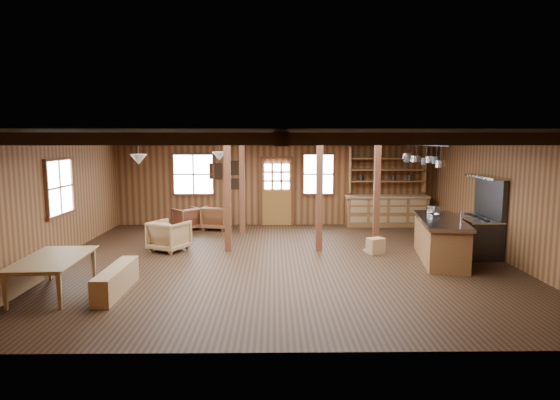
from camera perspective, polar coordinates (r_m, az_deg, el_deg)
name	(u,v)px	position (r m, az deg, el deg)	size (l,w,h in m)	color
room	(278,198)	(10.18, -0.23, 0.20)	(10.04, 9.04, 2.84)	black
ceiling_joists	(278,139)	(10.28, -0.24, 7.42)	(9.80, 8.82, 0.18)	black
timber_posts	(297,188)	(12.26, 2.11, 1.41)	(3.95, 2.35, 2.80)	#462214
back_door	(277,197)	(14.66, -0.39, 0.35)	(1.02, 0.08, 2.15)	brown
window_back_left	(193,174)	(14.82, -10.51, 3.09)	(1.32, 0.06, 1.32)	white
window_back_right	(318,174)	(14.67, 4.70, 3.15)	(1.02, 0.06, 1.32)	white
window_left	(59,187)	(11.72, -25.31, 1.41)	(0.14, 1.24, 1.32)	white
notice_boards	(229,173)	(14.66, -6.27, 3.28)	(1.08, 0.03, 0.90)	beige
back_counter	(386,207)	(14.87, 12.83, -0.83)	(2.55, 0.60, 2.45)	brown
pendant_lamps	(183,158)	(11.32, -11.79, 5.09)	(1.86, 2.36, 0.66)	#2B2B2D
pot_rack	(421,158)	(11.04, 16.83, 4.91)	(0.37, 3.00, 0.44)	#2B2B2D
kitchen_island	(440,239)	(11.00, 18.94, -4.54)	(1.29, 2.61, 1.20)	brown
step_stool	(376,246)	(11.30, 11.58, -5.49)	(0.42, 0.30, 0.37)	#8C623F
commercial_range	(477,229)	(11.84, 22.92, -3.26)	(0.78, 1.49, 1.85)	#2B2B2D
dining_table	(56,275)	(9.14, -25.64, -8.28)	(1.82, 1.01, 0.64)	olive
bench_wall	(13,281)	(9.50, -29.76, -8.59)	(0.30, 1.58, 0.44)	#8C623F
bench_aisle	(116,280)	(8.78, -19.33, -9.20)	(0.31, 1.67, 0.46)	#8C623F
armchair_a	(187,219)	(14.24, -11.23, -2.24)	(0.70, 0.73, 0.66)	brown
armchair_b	(217,218)	(14.15, -7.74, -2.13)	(0.75, 0.78, 0.71)	brown
armchair_c	(169,236)	(11.62, -13.35, -4.26)	(0.79, 0.81, 0.74)	olive
counter_pot	(434,209)	(11.76, 18.22, -1.04)	(0.29, 0.29, 0.17)	#ADB0B4
bowl	(433,215)	(11.14, 18.19, -1.77)	(0.27, 0.27, 0.07)	silver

